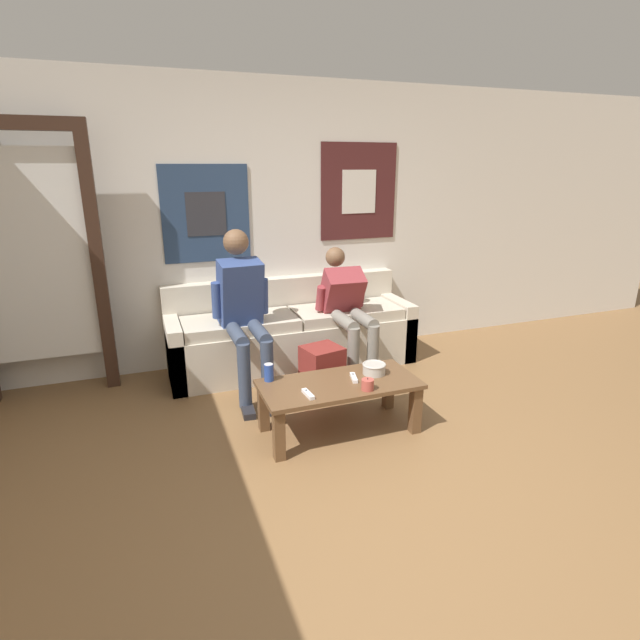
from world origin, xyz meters
name	(u,v)px	position (x,y,z in m)	size (l,w,h in m)	color
ground_plane	(384,510)	(0.00, 0.00, 0.00)	(18.00, 18.00, 0.00)	brown
wall_back	(265,226)	(0.00, 2.50, 1.28)	(10.00, 0.07, 2.55)	silver
door_frame	(32,249)	(-1.88, 2.28, 1.20)	(1.00, 0.10, 2.15)	#382319
couch	(292,335)	(0.15, 2.15, 0.30)	(2.25, 0.67, 0.80)	beige
coffee_table	(339,391)	(0.09, 0.88, 0.31)	(1.10, 0.51, 0.38)	brown
person_seated_adult	(243,306)	(-0.37, 1.80, 0.72)	(0.47, 0.84, 1.32)	#384256
person_seated_teen	(347,307)	(0.56, 1.83, 0.62)	(0.47, 0.92, 1.10)	gray
backpack	(323,373)	(0.19, 1.45, 0.20)	(0.35, 0.35, 0.42)	maroon
ceramic_bowl	(374,368)	(0.38, 0.93, 0.42)	(0.17, 0.17, 0.08)	#B7B2A8
pillar_candle	(368,385)	(0.22, 0.70, 0.41)	(0.08, 0.08, 0.09)	#B24C42
drink_can_blue	(269,372)	(-0.36, 1.07, 0.44)	(0.07, 0.07, 0.12)	#28479E
game_controller_near_left	(308,394)	(-0.18, 0.75, 0.39)	(0.05, 0.15, 0.03)	white
game_controller_near_right	(354,378)	(0.21, 0.89, 0.39)	(0.07, 0.15, 0.03)	white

